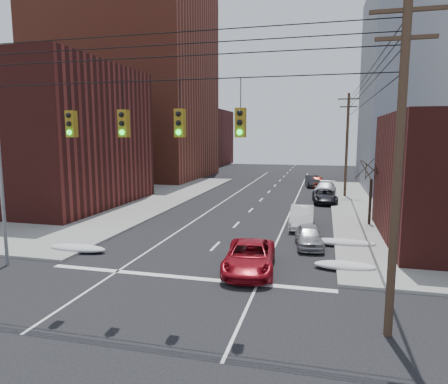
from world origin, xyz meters
The scene contains 24 objects.
ground centered at (0.00, 0.00, 0.00)m, with size 160.00×160.00×0.00m, color black.
sidewalk_nw centered at (-27.00, 27.00, 0.07)m, with size 40.00×40.00×0.15m, color gray.
building_brick_tall centered at (-24.00, 48.00, 15.00)m, with size 24.00×20.00×30.00m, color brown.
building_brick_near centered at (-22.00, 22.00, 6.50)m, with size 20.00×16.00×13.00m, color #4A1916.
building_brick_far centered at (-26.00, 74.00, 6.00)m, with size 22.00×18.00×12.00m, color #4A1916.
building_glass centered at (24.00, 70.00, 11.00)m, with size 20.00×18.00×22.00m, color gray.
utility_pole_right centered at (8.50, 3.00, 5.78)m, with size 2.20×0.28×11.00m.
utility_pole_far centered at (8.50, 34.00, 5.78)m, with size 2.20×0.28×11.00m.
traffic_signals centered at (0.10, 2.97, 7.17)m, with size 17.00×0.42×2.02m.
bare_tree centered at (9.59, 20.00, 2.32)m, with size 2.09×2.20×4.93m.
snow_nw centered at (-7.40, 9.00, 0.21)m, with size 3.50×1.08×0.42m, color silver.
snow_ne centered at (7.40, 9.50, 0.21)m, with size 3.00×1.08×0.42m, color silver.
snow_east_far centered at (7.40, 14.00, 0.21)m, with size 4.00×1.08×0.42m, color silver.
red_pickup centered at (2.82, 8.18, 0.72)m, with size 2.39×5.18×1.44m, color maroon.
parked_car_a centered at (5.50, 13.30, 0.66)m, with size 1.55×3.85×1.31m, color #A1A2A6.
parked_car_b centered at (4.80, 18.29, 0.78)m, with size 1.64×4.71×1.55m, color silver.
parked_car_c centered at (6.40, 29.52, 0.68)m, with size 2.26×4.90×1.36m, color black.
parked_car_d centered at (6.40, 34.60, 0.75)m, with size 2.10×5.16×1.50m, color silver.
parked_car_e centered at (5.39, 41.78, 0.73)m, with size 1.73×4.30×1.46m, color maroon.
parked_car_f centered at (4.82, 41.94, 0.74)m, with size 1.56×4.48×1.48m, color black.
lot_car_a centered at (-14.99, 20.10, 0.91)m, with size 1.62×4.64×1.53m, color silver.
lot_car_b centered at (-15.22, 29.47, 0.76)m, with size 2.03×4.39×1.22m, color silver.
lot_car_c centered at (-19.34, 19.18, 0.85)m, with size 1.96×4.83×1.40m, color black.
lot_car_d centered at (-17.71, 29.64, 0.88)m, with size 1.73×4.29×1.46m, color #B3B3B8.
Camera 1 is at (6.23, -10.57, 6.70)m, focal length 32.00 mm.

